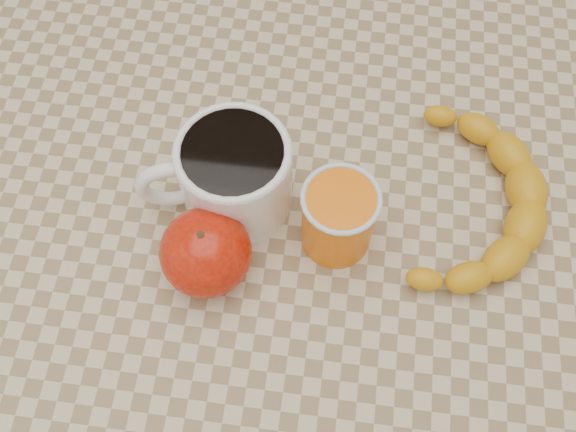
# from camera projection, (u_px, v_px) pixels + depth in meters

# --- Properties ---
(ground) EXTENTS (3.00, 3.00, 0.00)m
(ground) POSITION_uv_depth(u_px,v_px,m) (288.00, 383.00, 1.31)
(ground) COLOR tan
(ground) RESTS_ON ground
(table) EXTENTS (0.80, 0.80, 0.75)m
(table) POSITION_uv_depth(u_px,v_px,m) (288.00, 258.00, 0.71)
(table) COLOR tan
(table) RESTS_ON ground
(coffee_mug) EXTENTS (0.16, 0.13, 0.09)m
(coffee_mug) POSITION_uv_depth(u_px,v_px,m) (232.00, 174.00, 0.61)
(coffee_mug) COLOR white
(coffee_mug) RESTS_ON table
(orange_juice_glass) EXTENTS (0.07, 0.07, 0.08)m
(orange_juice_glass) POSITION_uv_depth(u_px,v_px,m) (338.00, 218.00, 0.59)
(orange_juice_glass) COLOR orange
(orange_juice_glass) RESTS_ON table
(apple) EXTENTS (0.09, 0.09, 0.08)m
(apple) POSITION_uv_depth(u_px,v_px,m) (206.00, 252.00, 0.58)
(apple) COLOR #930D04
(apple) RESTS_ON table
(banana) EXTENTS (0.29, 0.33, 0.04)m
(banana) POSITION_uv_depth(u_px,v_px,m) (472.00, 202.00, 0.63)
(banana) COLOR orange
(banana) RESTS_ON table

